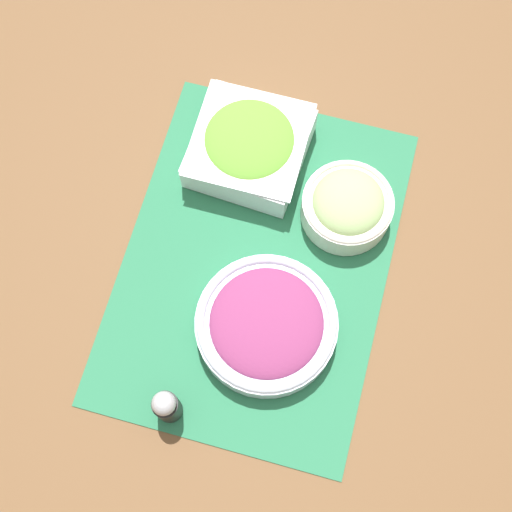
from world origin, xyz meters
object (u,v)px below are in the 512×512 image
(cucumber_bowl, at_px, (347,206))
(pepper_shaker, at_px, (166,406))
(onion_bowl, at_px, (266,324))
(lettuce_bowl, at_px, (249,146))

(cucumber_bowl, bearing_deg, pepper_shaker, -25.69)
(onion_bowl, xyz_separation_m, pepper_shaker, (0.14, -0.10, 0.02))
(cucumber_bowl, bearing_deg, onion_bowl, -18.80)
(pepper_shaker, bearing_deg, onion_bowl, 145.93)
(onion_bowl, xyz_separation_m, lettuce_bowl, (-0.25, -0.09, 0.01))
(onion_bowl, bearing_deg, cucumber_bowl, 161.20)
(lettuce_bowl, bearing_deg, cucumber_bowl, 71.55)
(lettuce_bowl, distance_m, cucumber_bowl, 0.17)
(lettuce_bowl, relative_size, cucumber_bowl, 1.29)
(lettuce_bowl, xyz_separation_m, cucumber_bowl, (0.05, 0.16, -0.00))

